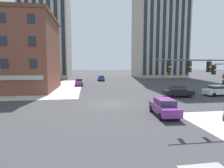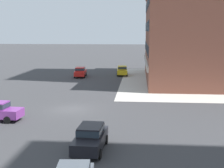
% 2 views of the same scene
% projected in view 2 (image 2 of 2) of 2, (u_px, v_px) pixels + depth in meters
% --- Properties ---
extents(ground_plane, '(320.00, 320.00, 0.00)m').
position_uv_depth(ground_plane, '(72.00, 109.00, 32.70)').
color(ground_plane, '#38383A').
extents(sidewalk_far_corner, '(32.00, 32.00, 0.02)m').
position_uv_depth(sidewalk_far_corner, '(223.00, 81.00, 50.69)').
color(sidewalk_far_corner, '#B7B2A8').
rests_on(sidewalk_far_corner, ground).
extents(car_main_southbound_far, '(4.51, 2.12, 1.68)m').
position_uv_depth(car_main_southbound_far, '(122.00, 70.00, 57.62)').
color(car_main_southbound_far, gold).
rests_on(car_main_southbound_far, ground).
extents(car_cross_westbound, '(4.52, 2.14, 1.68)m').
position_uv_depth(car_cross_westbound, '(80.00, 72.00, 55.50)').
color(car_cross_westbound, red).
rests_on(car_cross_westbound, ground).
extents(car_cross_far, '(4.48, 2.05, 1.68)m').
position_uv_depth(car_cross_far, '(90.00, 137.00, 21.36)').
color(car_cross_far, black).
rests_on(car_cross_far, ground).
extents(storefront_block_near_corner, '(25.81, 14.64, 14.27)m').
position_uv_depth(storefront_block_near_corner, '(192.00, 35.00, 51.56)').
color(storefront_block_near_corner, brown).
rests_on(storefront_block_near_corner, ground).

